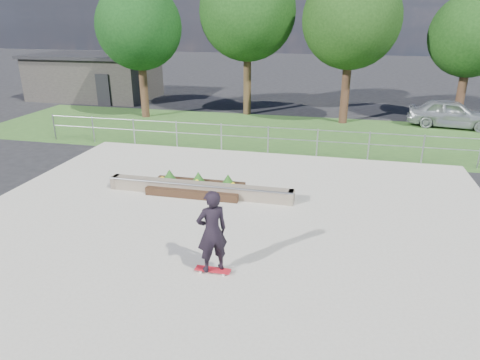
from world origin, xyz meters
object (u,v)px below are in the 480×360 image
at_px(planter_bed, 197,186).
at_px(parked_car, 451,114).
at_px(skateboarder, 212,232).
at_px(grind_ledge, 199,189).

xyz_separation_m(planter_bed, parked_car, (9.94, 11.47, 0.47)).
relative_size(planter_bed, skateboarder, 1.53).
bearing_deg(skateboarder, planter_bed, 112.76).
bearing_deg(grind_ledge, skateboarder, -68.09).
distance_m(grind_ledge, parked_car, 15.27).
height_order(grind_ledge, planter_bed, planter_bed).
xyz_separation_m(planter_bed, skateboarder, (1.84, -4.40, 0.83)).
relative_size(skateboarder, parked_car, 0.47).
height_order(planter_bed, skateboarder, skateboarder).
height_order(grind_ledge, parked_car, parked_car).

